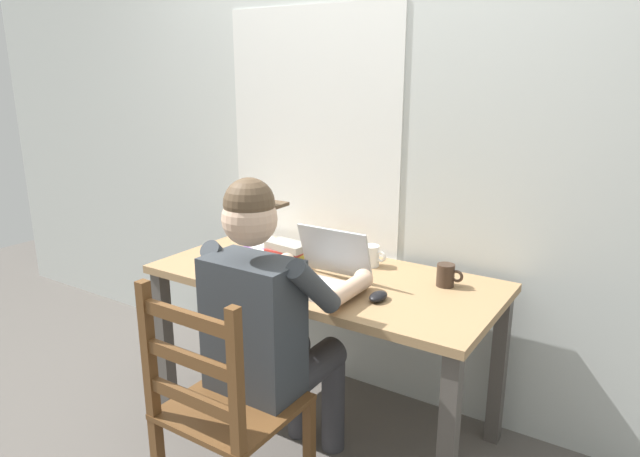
# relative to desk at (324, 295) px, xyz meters

# --- Properties ---
(ground_plane) EXTENTS (8.00, 8.00, 0.00)m
(ground_plane) POSITION_rel_desk_xyz_m (0.00, 0.00, -0.64)
(ground_plane) COLOR #56514C
(back_wall) EXTENTS (6.00, 0.08, 2.60)m
(back_wall) POSITION_rel_desk_xyz_m (-0.01, 0.43, 0.66)
(back_wall) COLOR beige
(back_wall) RESTS_ON ground
(desk) EXTENTS (1.50, 0.71, 0.74)m
(desk) POSITION_rel_desk_xyz_m (0.00, 0.00, 0.00)
(desk) COLOR #9E7A51
(desk) RESTS_ON ground
(seated_person) EXTENTS (0.50, 0.60, 1.25)m
(seated_person) POSITION_rel_desk_xyz_m (0.04, -0.43, 0.05)
(seated_person) COLOR #33383D
(seated_person) RESTS_ON ground
(wooden_chair) EXTENTS (0.42, 0.42, 0.94)m
(wooden_chair) POSITION_rel_desk_xyz_m (0.04, -0.71, -0.18)
(wooden_chair) COLOR brown
(wooden_chair) RESTS_ON ground
(laptop) EXTENTS (0.33, 0.30, 0.23)m
(laptop) POSITION_rel_desk_xyz_m (0.07, -0.11, 0.15)
(laptop) COLOR #ADAFB2
(laptop) RESTS_ON desk
(computer_mouse) EXTENTS (0.06, 0.10, 0.03)m
(computer_mouse) POSITION_rel_desk_xyz_m (0.33, -0.13, 0.11)
(computer_mouse) COLOR black
(computer_mouse) RESTS_ON desk
(coffee_mug_white) EXTENTS (0.12, 0.08, 0.10)m
(coffee_mug_white) POSITION_rel_desk_xyz_m (0.12, 0.21, 0.14)
(coffee_mug_white) COLOR white
(coffee_mug_white) RESTS_ON desk
(coffee_mug_dark) EXTENTS (0.12, 0.08, 0.10)m
(coffee_mug_dark) POSITION_rel_desk_xyz_m (-0.03, 0.17, 0.15)
(coffee_mug_dark) COLOR #2D384C
(coffee_mug_dark) RESTS_ON desk
(coffee_mug_spare) EXTENTS (0.11, 0.07, 0.09)m
(coffee_mug_spare) POSITION_rel_desk_xyz_m (0.50, 0.16, 0.14)
(coffee_mug_spare) COLOR #38281E
(coffee_mug_spare) RESTS_ON desk
(book_stack_main) EXTENTS (0.21, 0.15, 0.09)m
(book_stack_main) POSITION_rel_desk_xyz_m (-0.25, 0.06, 0.14)
(book_stack_main) COLOR gold
(book_stack_main) RESTS_ON desk
(paper_pile_near_laptop) EXTENTS (0.24, 0.19, 0.01)m
(paper_pile_near_laptop) POSITION_rel_desk_xyz_m (-0.37, 0.03, 0.10)
(paper_pile_near_laptop) COLOR white
(paper_pile_near_laptop) RESTS_ON desk
(paper_pile_back_corner) EXTENTS (0.28, 0.26, 0.01)m
(paper_pile_back_corner) POSITION_rel_desk_xyz_m (-0.53, 0.23, 0.10)
(paper_pile_back_corner) COLOR white
(paper_pile_back_corner) RESTS_ON desk
(landscape_photo_print) EXTENTS (0.14, 0.10, 0.00)m
(landscape_photo_print) POSITION_rel_desk_xyz_m (-0.49, 0.15, 0.10)
(landscape_photo_print) COLOR #7A4293
(landscape_photo_print) RESTS_ON desk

